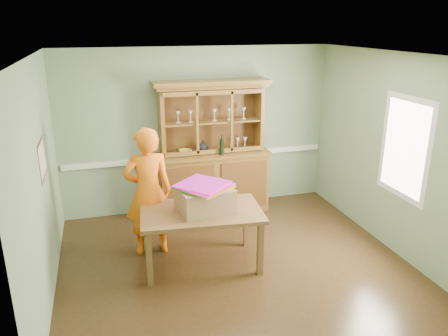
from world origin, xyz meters
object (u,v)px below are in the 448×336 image
object	(u,v)px
cardboard_box	(205,199)
person	(148,192)
dining_table	(201,217)
china_hutch	(213,167)

from	to	relation	value
cardboard_box	person	size ratio (longest dim) A/B	0.37
person	dining_table	bearing A→B (deg)	138.80
china_hutch	dining_table	bearing A→B (deg)	-109.49
china_hutch	person	world-z (taller)	china_hutch
dining_table	person	distance (m)	0.83
cardboard_box	dining_table	bearing A→B (deg)	174.69
china_hutch	dining_table	world-z (taller)	china_hutch
dining_table	person	world-z (taller)	person
dining_table	cardboard_box	xyz separation A→B (m)	(0.05, -0.00, 0.24)
dining_table	person	bearing A→B (deg)	145.56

